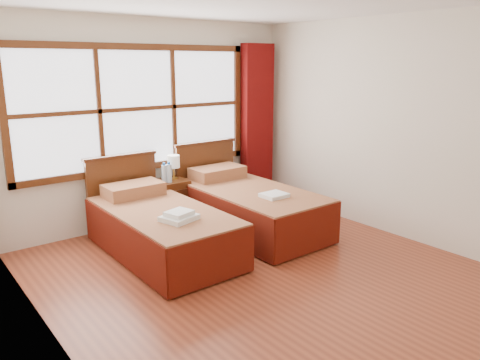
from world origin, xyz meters
TOP-DOWN VIEW (x-y plane):
  - floor at (0.00, 0.00)m, footprint 4.50×4.50m
  - wall_back at (0.00, 2.25)m, footprint 4.00×0.00m
  - wall_left at (-2.00, 0.00)m, footprint 0.00×4.50m
  - wall_right at (2.00, 0.00)m, footprint 0.00×4.50m
  - window at (-0.25, 2.21)m, footprint 3.16×0.06m
  - curtain at (1.60, 2.11)m, footprint 0.50×0.16m
  - bed_left at (-0.55, 1.20)m, footprint 1.00×2.02m
  - bed_right at (0.69, 1.20)m, footprint 1.03×2.05m
  - nightstand at (0.03, 1.99)m, footprint 0.43×0.43m
  - towels_left at (-0.58, 0.72)m, footprint 0.39×0.36m
  - towels_right at (0.69, 0.70)m, footprint 0.28×0.25m
  - lamp at (0.12, 2.03)m, footprint 0.16×0.16m
  - bottle_near at (-0.06, 1.94)m, footprint 0.07×0.07m
  - bottle_far at (-0.01, 1.91)m, footprint 0.07×0.07m

SIDE VIEW (x-z plane):
  - floor at x=0.00m, z-range 0.00..0.00m
  - nightstand at x=0.03m, z-range 0.00..0.58m
  - bed_left at x=-0.55m, z-range -0.19..0.78m
  - bed_right at x=0.69m, z-range -0.20..0.81m
  - towels_left at x=-0.58m, z-range 0.51..0.61m
  - towels_right at x=0.69m, z-range 0.54..0.58m
  - bottle_near at x=-0.06m, z-range 0.57..0.82m
  - bottle_far at x=-0.01m, z-range 0.57..0.83m
  - lamp at x=0.12m, z-range 0.64..0.96m
  - curtain at x=1.60m, z-range 0.02..2.32m
  - wall_back at x=0.00m, z-range -0.70..3.30m
  - wall_left at x=-2.00m, z-range -0.95..3.55m
  - wall_right at x=2.00m, z-range -0.95..3.55m
  - window at x=-0.25m, z-range 0.72..2.28m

